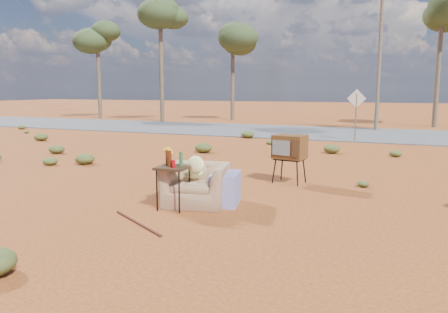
% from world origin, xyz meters
% --- Properties ---
extents(ground, '(140.00, 140.00, 0.00)m').
position_xyz_m(ground, '(0.00, 0.00, 0.00)').
color(ground, '#97541E').
rests_on(ground, ground).
extents(highway, '(140.00, 7.00, 0.04)m').
position_xyz_m(highway, '(0.00, 15.00, 0.02)').
color(highway, '#565659').
rests_on(highway, ground).
extents(dirt_mound, '(26.00, 18.00, 2.00)m').
position_xyz_m(dirt_mound, '(-30.00, 34.00, 0.00)').
color(dirt_mound, brown).
rests_on(dirt_mound, ground).
extents(armchair, '(1.51, 1.17, 1.04)m').
position_xyz_m(armchair, '(-0.09, 0.22, 0.49)').
color(armchair, '#9B7554').
rests_on(armchair, ground).
extents(tv_unit, '(0.78, 0.66, 1.13)m').
position_xyz_m(tv_unit, '(0.99, 2.74, 0.84)').
color(tv_unit, black).
rests_on(tv_unit, ground).
extents(side_table, '(0.58, 0.58, 1.10)m').
position_xyz_m(side_table, '(-0.45, -0.25, 0.82)').
color(side_table, '#372614').
rests_on(side_table, ground).
extents(rusty_bar, '(1.41, 0.87, 0.04)m').
position_xyz_m(rusty_bar, '(-0.52, -1.31, 0.02)').
color(rusty_bar, '#512615').
rests_on(rusty_bar, ground).
extents(road_sign, '(0.78, 0.06, 2.19)m').
position_xyz_m(road_sign, '(1.50, 12.00, 1.50)').
color(road_sign, brown).
rests_on(road_sign, ground).
extents(eucalyptus_far_left, '(3.20, 3.20, 7.10)m').
position_xyz_m(eucalyptus_far_left, '(-18.00, 20.00, 5.94)').
color(eucalyptus_far_left, brown).
rests_on(eucalyptus_far_left, ground).
extents(eucalyptus_left, '(3.20, 3.20, 8.10)m').
position_xyz_m(eucalyptus_left, '(-12.00, 19.00, 6.92)').
color(eucalyptus_left, brown).
rests_on(eucalyptus_left, ground).
extents(eucalyptus_near_left, '(3.20, 3.20, 6.60)m').
position_xyz_m(eucalyptus_near_left, '(-8.00, 22.00, 5.45)').
color(eucalyptus_near_left, brown).
rests_on(eucalyptus_near_left, ground).
extents(eucalyptus_center, '(3.20, 3.20, 7.60)m').
position_xyz_m(eucalyptus_center, '(5.00, 21.00, 6.43)').
color(eucalyptus_center, brown).
rests_on(eucalyptus_center, ground).
extents(utility_pole_center, '(1.40, 0.20, 8.00)m').
position_xyz_m(utility_pole_center, '(2.00, 17.50, 4.15)').
color(utility_pole_center, brown).
rests_on(utility_pole_center, ground).
extents(scrub_patch, '(17.49, 8.07, 0.33)m').
position_xyz_m(scrub_patch, '(-0.82, 4.41, 0.14)').
color(scrub_patch, '#4F5625').
rests_on(scrub_patch, ground).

